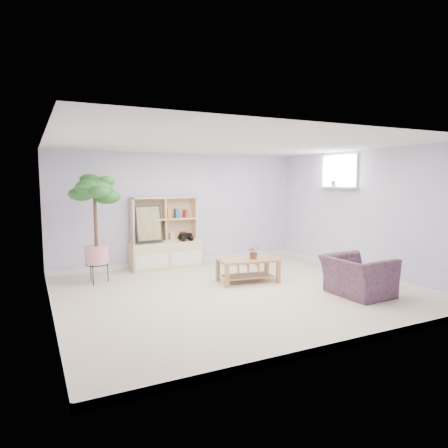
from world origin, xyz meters
name	(u,v)px	position (x,y,z in m)	size (l,w,h in m)	color
floor	(234,292)	(0.00, 0.00, 0.00)	(5.50, 5.00, 0.01)	beige
ceiling	(234,144)	(0.00, 0.00, 2.40)	(5.50, 5.00, 0.01)	white
walls	(234,219)	(0.00, 0.00, 1.20)	(5.51, 5.01, 2.40)	silver
baseboard	(234,289)	(0.00, 0.00, 0.05)	(5.50, 5.00, 0.10)	white
window	(340,172)	(2.73, 0.60, 2.00)	(0.10, 0.98, 0.68)	silver
window_sill	(337,187)	(2.67, 0.60, 1.68)	(0.14, 1.00, 0.04)	white
storage_unit	(166,233)	(-0.42, 2.24, 0.74)	(1.48, 0.50, 1.48)	#E4BB7F
poster	(149,225)	(-0.80, 2.20, 0.94)	(0.55, 0.13, 0.76)	yellow
toy_truck	(186,237)	(-0.02, 2.15, 0.64)	(0.34, 0.23, 0.18)	black
coffee_table	(248,270)	(0.53, 0.47, 0.21)	(1.04, 0.57, 0.42)	#977649
table_plant	(254,252)	(0.62, 0.41, 0.55)	(0.23, 0.20, 0.26)	#1D5D21
floor_tree	(96,229)	(-1.91, 1.60, 0.97)	(0.72, 0.72, 1.95)	#23541F
armchair	(358,273)	(1.68, -1.03, 0.36)	(0.96, 0.84, 0.71)	#131854
sill_plant	(334,180)	(2.67, 0.68, 1.83)	(0.14, 0.11, 0.26)	#23541F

